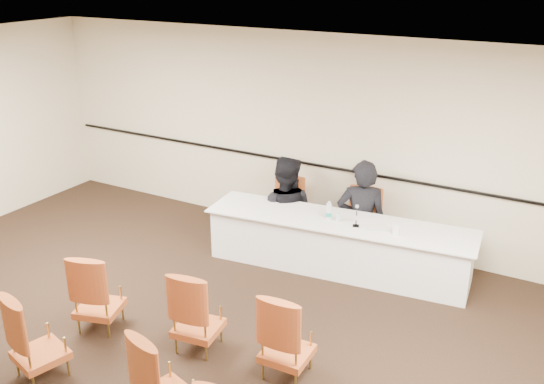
{
  "coord_description": "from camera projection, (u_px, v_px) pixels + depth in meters",
  "views": [
    {
      "loc": [
        3.33,
        -3.7,
        3.94
      ],
      "look_at": [
        -0.23,
        2.6,
        1.13
      ],
      "focal_mm": 40.0,
      "sensor_mm": 36.0,
      "label": 1
    }
  ],
  "objects": [
    {
      "name": "papers",
      "position": [
        376.0,
        228.0,
        7.74
      ],
      "size": [
        0.37,
        0.33,
        0.0
      ],
      "primitive_type": "cube",
      "rotation": [
        0.0,
        0.0,
        0.46
      ],
      "color": "silver",
      "rests_on": "panel_table"
    },
    {
      "name": "ceiling",
      "position": [
        138.0,
        83.0,
        4.87
      ],
      "size": [
        10.0,
        10.0,
        0.0
      ],
      "primitive_type": "plane",
      "rotation": [
        3.14,
        0.0,
        0.0
      ],
      "color": "white",
      "rests_on": "ground"
    },
    {
      "name": "panel_table",
      "position": [
        338.0,
        245.0,
        8.09
      ],
      "size": [
        3.64,
        1.22,
        0.72
      ],
      "primitive_type": null,
      "rotation": [
        0.0,
        0.0,
        0.11
      ],
      "color": "white",
      "rests_on": "ground"
    },
    {
      "name": "panelist_second",
      "position": [
        285.0,
        216.0,
        8.91
      ],
      "size": [
        1.05,
        0.9,
        1.85
      ],
      "primitive_type": "imported",
      "rotation": [
        0.0,
        0.0,
        3.4
      ],
      "color": "black",
      "rests_on": "ground"
    },
    {
      "name": "wall_back",
      "position": [
        334.0,
        140.0,
        8.66
      ],
      "size": [
        10.0,
        0.04,
        3.0
      ],
      "primitive_type": "cube",
      "color": "beige",
      "rests_on": "ground"
    },
    {
      "name": "aud_chair_back_left",
      "position": [
        38.0,
        335.0,
        5.95
      ],
      "size": [
        0.61,
        0.61,
        0.95
      ],
      "primitive_type": null,
      "rotation": [
        0.0,
        0.0,
        -0.27
      ],
      "color": "#AB501E",
      "rests_on": "ground"
    },
    {
      "name": "water_bottle",
      "position": [
        329.0,
        210.0,
        7.95
      ],
      "size": [
        0.1,
        0.1,
        0.25
      ],
      "primitive_type": null,
      "rotation": [
        0.0,
        0.0,
        0.42
      ],
      "color": "teal",
      "rests_on": "panel_table"
    },
    {
      "name": "drinking_glass",
      "position": [
        338.0,
        217.0,
        7.93
      ],
      "size": [
        0.08,
        0.08,
        0.1
      ],
      "primitive_type": "cylinder",
      "rotation": [
        0.0,
        0.0,
        0.42
      ],
      "color": "silver",
      "rests_on": "panel_table"
    },
    {
      "name": "panelist_second_chair",
      "position": [
        285.0,
        211.0,
        8.87
      ],
      "size": [
        0.55,
        0.55,
        0.95
      ],
      "primitive_type": null,
      "rotation": [
        0.0,
        0.0,
        0.11
      ],
      "color": "#AB501E",
      "rests_on": "ground"
    },
    {
      "name": "wall_rail",
      "position": [
        332.0,
        168.0,
        8.77
      ],
      "size": [
        9.8,
        0.04,
        0.03
      ],
      "primitive_type": "cube",
      "color": "black",
      "rests_on": "wall_back"
    },
    {
      "name": "microphone",
      "position": [
        356.0,
        217.0,
        7.74
      ],
      "size": [
        0.15,
        0.2,
        0.25
      ],
      "primitive_type": null,
      "rotation": [
        0.0,
        0.0,
        0.34
      ],
      "color": "black",
      "rests_on": "panel_table"
    },
    {
      "name": "aud_chair_front_mid",
      "position": [
        197.0,
        310.0,
        6.38
      ],
      "size": [
        0.57,
        0.57,
        0.95
      ],
      "primitive_type": null,
      "rotation": [
        0.0,
        0.0,
        0.14
      ],
      "color": "#AB501E",
      "rests_on": "ground"
    },
    {
      "name": "aud_chair_front_right",
      "position": [
        287.0,
        334.0,
        5.97
      ],
      "size": [
        0.52,
        0.52,
        0.95
      ],
      "primitive_type": null,
      "rotation": [
        0.0,
        0.0,
        0.04
      ],
      "color": "#AB501E",
      "rests_on": "ground"
    },
    {
      "name": "panelist_main_chair",
      "position": [
        361.0,
        224.0,
        8.45
      ],
      "size": [
        0.55,
        0.55,
        0.95
      ],
      "primitive_type": null,
      "rotation": [
        0.0,
        0.0,
        0.11
      ],
      "color": "#AB501E",
      "rests_on": "ground"
    },
    {
      "name": "aud_chair_front_left",
      "position": [
        98.0,
        290.0,
        6.75
      ],
      "size": [
        0.63,
        0.63,
        0.95
      ],
      "primitive_type": null,
      "rotation": [
        0.0,
        0.0,
        0.31
      ],
      "color": "#AB501E",
      "rests_on": "ground"
    },
    {
      "name": "aud_chair_back_mid",
      "position": [
        164.0,
        377.0,
        5.35
      ],
      "size": [
        0.62,
        0.62,
        0.95
      ],
      "primitive_type": null,
      "rotation": [
        0.0,
        0.0,
        -0.28
      ],
      "color": "#AB501E",
      "rests_on": "ground"
    },
    {
      "name": "coffee_cup",
      "position": [
        396.0,
        230.0,
        7.52
      ],
      "size": [
        0.09,
        0.09,
        0.14
      ],
      "primitive_type": "cylinder",
      "rotation": [
        0.0,
        0.0,
        0.0
      ],
      "color": "white",
      "rests_on": "panel_table"
    },
    {
      "name": "panelist_main",
      "position": [
        361.0,
        225.0,
        8.46
      ],
      "size": [
        0.82,
        0.68,
        1.92
      ],
      "primitive_type": "imported",
      "rotation": [
        0.0,
        0.0,
        3.51
      ],
      "color": "black",
      "rests_on": "ground"
    }
  ]
}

